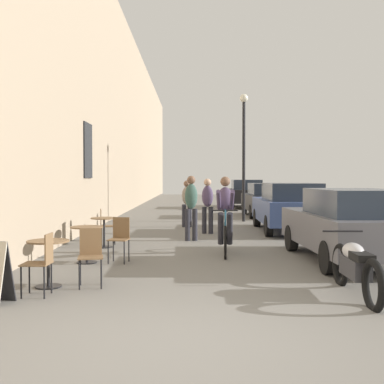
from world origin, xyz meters
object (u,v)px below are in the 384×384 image
(cafe_chair_far_toward_street, at_px, (104,224))
(pedestrian_far, at_px, (186,201))
(pedestrian_near, at_px, (190,204))
(street_lamp, at_px, (243,141))
(parked_car_nearest, at_px, (347,224))
(pedestrian_mid, at_px, (207,203))
(parked_car_fourth, at_px, (245,193))
(cafe_table_mid, at_px, (86,237))
(cafe_chair_near_toward_street, at_px, (90,253))
(cyclist_on_bicycle, at_px, (224,217))
(cafe_chair_near_toward_wall, at_px, (41,260))
(parked_car_second, at_px, (288,206))
(cafe_table_far, at_px, (103,226))
(parked_motorcycle, at_px, (355,267))
(parked_car_third, at_px, (265,199))
(cafe_table_near, at_px, (47,253))
(cafe_chair_mid_toward_street, at_px, (119,236))

(cafe_chair_far_toward_street, relative_size, pedestrian_far, 0.56)
(cafe_chair_far_toward_street, relative_size, pedestrian_near, 0.51)
(street_lamp, relative_size, parked_car_nearest, 1.18)
(pedestrian_mid, height_order, parked_car_fourth, pedestrian_mid)
(cafe_table_mid, height_order, parked_car_nearest, parked_car_nearest)
(cafe_chair_near_toward_street, xyz_separation_m, parked_car_fourth, (4.62, 19.80, 0.30))
(street_lamp, bearing_deg, parked_car_nearest, -82.92)
(cyclist_on_bicycle, distance_m, parked_car_fourth, 16.77)
(cafe_chair_far_toward_street, xyz_separation_m, parked_car_fourth, (5.24, 15.09, 0.30))
(pedestrian_far, height_order, parked_car_fourth, pedestrian_far)
(cafe_chair_near_toward_wall, distance_m, street_lamp, 12.72)
(pedestrian_near, bearing_deg, cafe_chair_near_toward_street, -106.10)
(cyclist_on_bicycle, relative_size, parked_car_second, 0.41)
(cafe_chair_far_toward_street, bearing_deg, cafe_table_far, -82.24)
(parked_car_fourth, bearing_deg, cafe_chair_near_toward_wall, -104.22)
(cafe_chair_near_toward_wall, bearing_deg, parked_car_second, 57.80)
(parked_car_second, bearing_deg, pedestrian_far, 155.97)
(cafe_chair_near_toward_wall, distance_m, pedestrian_mid, 8.10)
(pedestrian_near, height_order, parked_car_second, pedestrian_near)
(parked_motorcycle, bearing_deg, cafe_table_far, 133.07)
(cafe_table_far, xyz_separation_m, parked_car_third, (5.34, 9.30, 0.23))
(cafe_table_near, relative_size, parked_car_nearest, 0.17)
(cafe_chair_near_toward_street, distance_m, parked_car_second, 8.84)
(cafe_chair_near_toward_wall, xyz_separation_m, pedestrian_far, (1.96, 9.60, 0.38))
(parked_car_fourth, distance_m, parked_motorcycle, 20.43)
(cafe_chair_mid_toward_street, bearing_deg, pedestrian_near, 66.51)
(cafe_table_far, relative_size, parked_car_third, 0.18)
(cafe_chair_near_toward_wall, relative_size, parked_car_fourth, 0.20)
(pedestrian_mid, xyz_separation_m, parked_car_third, (2.75, 6.43, -0.18))
(cafe_table_near, bearing_deg, cafe_chair_near_toward_street, 6.70)
(pedestrian_far, xyz_separation_m, parked_motorcycle, (2.51, -9.59, -0.49))
(cafe_table_mid, height_order, pedestrian_far, pedestrian_far)
(cafe_table_near, bearing_deg, cafe_chair_far_toward_street, 89.88)
(parked_car_nearest, bearing_deg, parked_motorcycle, -105.77)
(cafe_chair_near_toward_wall, bearing_deg, cafe_table_far, 89.90)
(cyclist_on_bicycle, height_order, parked_car_third, cyclist_on_bicycle)
(cyclist_on_bicycle, bearing_deg, pedestrian_mid, 94.00)
(pedestrian_mid, xyz_separation_m, parked_car_fourth, (2.57, 12.77, -0.11))
(cafe_table_far, bearing_deg, cafe_chair_far_toward_street, 97.76)
(cafe_chair_near_toward_wall, bearing_deg, cafe_chair_far_toward_street, 90.71)
(cafe_chair_mid_toward_street, xyz_separation_m, cafe_chair_far_toward_street, (-0.76, 2.59, 0.00))
(pedestrian_near, height_order, parked_motorcycle, pedestrian_near)
(cyclist_on_bicycle, bearing_deg, cafe_table_mid, -157.86)
(cafe_table_near, xyz_separation_m, cafe_chair_near_toward_street, (0.64, 0.07, -0.00))
(pedestrian_far, bearing_deg, cafe_table_near, -102.67)
(street_lamp, relative_size, parked_car_third, 1.20)
(cafe_chair_far_toward_street, xyz_separation_m, parked_car_nearest, (5.31, -2.56, 0.24))
(cafe_table_mid, bearing_deg, cafe_chair_near_toward_wall, -91.16)
(cafe_chair_near_toward_street, relative_size, pedestrian_mid, 0.54)
(cafe_table_far, xyz_separation_m, parked_motorcycle, (4.46, -4.77, -0.12))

